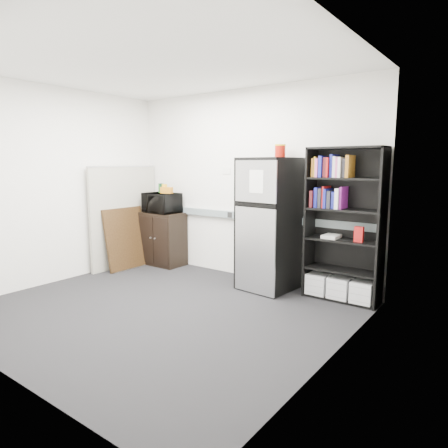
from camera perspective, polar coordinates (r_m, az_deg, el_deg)
name	(u,v)px	position (r m, az deg, el deg)	size (l,w,h in m)	color
floor	(161,309)	(4.73, -8.95, -11.96)	(4.00, 4.00, 0.00)	black
wall_back	(246,185)	(5.80, 3.18, 5.59)	(4.00, 0.02, 2.70)	white
wall_right	(335,202)	(3.32, 15.54, 3.06)	(0.02, 3.50, 2.70)	white
wall_left	(57,186)	(6.04, -22.78, 5.06)	(0.02, 3.50, 2.70)	white
ceiling	(155,63)	(4.55, -9.80, 21.78)	(4.00, 3.50, 0.02)	white
electrical_raceway	(245,216)	(5.81, 2.98, 1.15)	(3.92, 0.05, 0.10)	slate
wall_note	(226,171)	(5.98, 0.34, 7.62)	(0.14, 0.00, 0.10)	white
bookshelf	(344,226)	(4.99, 16.76, -0.29)	(0.90, 0.34, 1.85)	black
cubicle_partition	(124,216)	(6.62, -14.03, 1.05)	(0.06, 1.30, 1.62)	#A3A091
cabinet	(163,239)	(6.64, -8.70, -2.08)	(0.69, 0.46, 0.87)	black
microwave	(161,203)	(6.55, -8.92, 3.01)	(0.58, 0.39, 0.32)	black
snack_box_a	(161,188)	(6.58, -8.98, 5.09)	(0.07, 0.05, 0.15)	#195A1F
snack_box_b	(161,188)	(6.58, -8.98, 5.09)	(0.07, 0.05, 0.15)	#0C3424
snack_box_c	(165,189)	(6.52, -8.49, 5.02)	(0.07, 0.05, 0.14)	#EEAF16
snack_bag	(167,190)	(6.42, -8.20, 4.80)	(0.18, 0.10, 0.10)	#C07113
refrigerator	(268,224)	(5.27, 6.34, -0.04)	(0.71, 0.73, 1.73)	black
coffee_can	(280,150)	(5.28, 8.03, 10.40)	(0.14, 0.14, 0.19)	#9D1107
framed_poster	(126,238)	(6.51, -13.81, -1.97)	(0.21, 0.76, 0.96)	black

